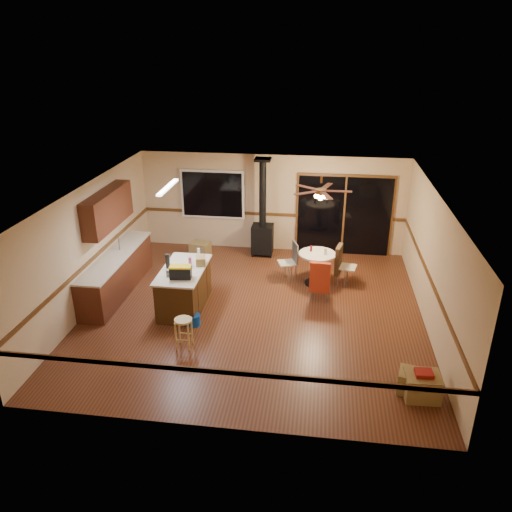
% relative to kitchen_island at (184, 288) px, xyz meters
% --- Properties ---
extents(floor, '(7.00, 7.00, 0.00)m').
position_rel_kitchen_island_xyz_m(floor, '(1.50, 0.00, -0.45)').
color(floor, '#522816').
rests_on(floor, ground).
extents(ceiling, '(7.00, 7.00, 0.00)m').
position_rel_kitchen_island_xyz_m(ceiling, '(1.50, 0.00, 2.15)').
color(ceiling, silver).
rests_on(ceiling, ground).
extents(wall_back, '(7.00, 0.00, 7.00)m').
position_rel_kitchen_island_xyz_m(wall_back, '(1.50, 3.50, 0.85)').
color(wall_back, tan).
rests_on(wall_back, ground).
extents(wall_front, '(7.00, 0.00, 7.00)m').
position_rel_kitchen_island_xyz_m(wall_front, '(1.50, -3.50, 0.85)').
color(wall_front, tan).
rests_on(wall_front, ground).
extents(wall_left, '(0.00, 7.00, 7.00)m').
position_rel_kitchen_island_xyz_m(wall_left, '(-2.00, 0.00, 0.85)').
color(wall_left, tan).
rests_on(wall_left, ground).
extents(wall_right, '(0.00, 7.00, 7.00)m').
position_rel_kitchen_island_xyz_m(wall_right, '(5.00, 0.00, 0.85)').
color(wall_right, tan).
rests_on(wall_right, ground).
extents(chair_rail, '(7.00, 7.00, 0.08)m').
position_rel_kitchen_island_xyz_m(chair_rail, '(1.50, 0.00, 0.55)').
color(chair_rail, '#553215').
rests_on(chair_rail, ground).
extents(window, '(1.72, 0.10, 1.32)m').
position_rel_kitchen_island_xyz_m(window, '(-0.10, 3.45, 1.05)').
color(window, black).
rests_on(window, ground).
extents(sliding_door, '(2.52, 0.10, 2.10)m').
position_rel_kitchen_island_xyz_m(sliding_door, '(3.40, 3.45, 0.60)').
color(sliding_door, black).
rests_on(sliding_door, ground).
extents(lower_cabinets, '(0.60, 3.00, 0.86)m').
position_rel_kitchen_island_xyz_m(lower_cabinets, '(-1.70, 0.50, -0.02)').
color(lower_cabinets, '#4E2314').
rests_on(lower_cabinets, ground).
extents(countertop, '(0.64, 3.04, 0.04)m').
position_rel_kitchen_island_xyz_m(countertop, '(-1.70, 0.50, 0.43)').
color(countertop, beige).
rests_on(countertop, lower_cabinets).
extents(upper_cabinets, '(0.35, 2.00, 0.80)m').
position_rel_kitchen_island_xyz_m(upper_cabinets, '(-1.83, 0.70, 1.45)').
color(upper_cabinets, '#4E2314').
rests_on(upper_cabinets, ground).
extents(kitchen_island, '(0.88, 1.68, 0.90)m').
position_rel_kitchen_island_xyz_m(kitchen_island, '(0.00, 0.00, 0.00)').
color(kitchen_island, '#3B240E').
rests_on(kitchen_island, ground).
extents(wood_stove, '(0.55, 0.50, 2.52)m').
position_rel_kitchen_island_xyz_m(wood_stove, '(1.30, 3.05, 0.28)').
color(wood_stove, black).
rests_on(wood_stove, ground).
extents(ceiling_fan, '(0.24, 0.24, 0.55)m').
position_rel_kitchen_island_xyz_m(ceiling_fan, '(2.77, 1.49, 1.76)').
color(ceiling_fan, brown).
rests_on(ceiling_fan, ceiling).
extents(fluorescent_strip, '(0.10, 1.20, 0.04)m').
position_rel_kitchen_island_xyz_m(fluorescent_strip, '(-0.30, 0.30, 2.11)').
color(fluorescent_strip, white).
rests_on(fluorescent_strip, ceiling).
extents(toolbox_grey, '(0.45, 0.32, 0.13)m').
position_rel_kitchen_island_xyz_m(toolbox_grey, '(-0.01, -0.35, 0.51)').
color(toolbox_grey, slate).
rests_on(toolbox_grey, kitchen_island).
extents(toolbox_black, '(0.44, 0.27, 0.23)m').
position_rel_kitchen_island_xyz_m(toolbox_black, '(0.08, -0.43, 0.56)').
color(toolbox_black, black).
rests_on(toolbox_black, kitchen_island).
extents(toolbox_yellow_lid, '(0.44, 0.27, 0.03)m').
position_rel_kitchen_island_xyz_m(toolbox_yellow_lid, '(0.08, -0.43, 0.70)').
color(toolbox_yellow_lid, gold).
rests_on(toolbox_yellow_lid, toolbox_black).
extents(box_on_island, '(0.25, 0.31, 0.18)m').
position_rel_kitchen_island_xyz_m(box_on_island, '(0.32, 0.26, 0.54)').
color(box_on_island, olive).
rests_on(box_on_island, kitchen_island).
extents(bottle_dark, '(0.10, 0.10, 0.31)m').
position_rel_kitchen_island_xyz_m(bottle_dark, '(-0.32, 0.01, 0.60)').
color(bottle_dark, black).
rests_on(bottle_dark, kitchen_island).
extents(bottle_pink, '(0.07, 0.07, 0.22)m').
position_rel_kitchen_island_xyz_m(bottle_pink, '(0.13, 0.12, 0.56)').
color(bottle_pink, '#D84C8C').
rests_on(bottle_pink, kitchen_island).
extents(bottle_white, '(0.07, 0.07, 0.17)m').
position_rel_kitchen_island_xyz_m(bottle_white, '(0.16, 0.72, 0.53)').
color(bottle_white, white).
rests_on(bottle_white, kitchen_island).
extents(bar_stool, '(0.34, 0.34, 0.60)m').
position_rel_kitchen_island_xyz_m(bar_stool, '(0.39, -1.50, -0.16)').
color(bar_stool, tan).
rests_on(bar_stool, floor).
extents(blue_bucket, '(0.35, 0.35, 0.22)m').
position_rel_kitchen_island_xyz_m(blue_bucket, '(0.37, -0.70, -0.34)').
color(blue_bucket, '#0B41A4').
rests_on(blue_bucket, floor).
extents(dining_table, '(0.86, 0.86, 0.78)m').
position_rel_kitchen_island_xyz_m(dining_table, '(2.77, 1.49, 0.08)').
color(dining_table, black).
rests_on(dining_table, ground).
extents(glass_red, '(0.06, 0.06, 0.14)m').
position_rel_kitchen_island_xyz_m(glass_red, '(2.62, 1.59, 0.40)').
color(glass_red, '#590C14').
rests_on(glass_red, dining_table).
extents(glass_cream, '(0.07, 0.07, 0.15)m').
position_rel_kitchen_island_xyz_m(glass_cream, '(2.95, 1.44, 0.40)').
color(glass_cream, beige).
rests_on(glass_cream, dining_table).
extents(chair_left, '(0.52, 0.51, 0.51)m').
position_rel_kitchen_island_xyz_m(chair_left, '(2.17, 1.63, 0.14)').
color(chair_left, '#C0B58F').
rests_on(chair_left, ground).
extents(chair_near, '(0.46, 0.50, 0.70)m').
position_rel_kitchen_island_xyz_m(chair_near, '(2.85, 0.61, 0.14)').
color(chair_near, '#C0B58F').
rests_on(chair_near, ground).
extents(chair_right, '(0.54, 0.51, 0.70)m').
position_rel_kitchen_island_xyz_m(chair_right, '(3.29, 1.58, 0.14)').
color(chair_right, '#C0B58F').
rests_on(chair_right, ground).
extents(box_under_window, '(0.56, 0.49, 0.39)m').
position_rel_kitchen_island_xyz_m(box_under_window, '(-0.32, 2.72, -0.26)').
color(box_under_window, olive).
rests_on(box_under_window, floor).
extents(box_corner_a, '(0.58, 0.49, 0.42)m').
position_rel_kitchen_island_xyz_m(box_corner_a, '(4.54, -2.37, -0.24)').
color(box_corner_a, olive).
rests_on(box_corner_a, floor).
extents(box_corner_b, '(0.54, 0.49, 0.37)m').
position_rel_kitchen_island_xyz_m(box_corner_b, '(4.42, -2.26, -0.27)').
color(box_corner_b, olive).
rests_on(box_corner_b, floor).
extents(box_small_red, '(0.28, 0.24, 0.07)m').
position_rel_kitchen_island_xyz_m(box_small_red, '(4.54, -2.37, 0.00)').
color(box_small_red, maroon).
rests_on(box_small_red, box_corner_a).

